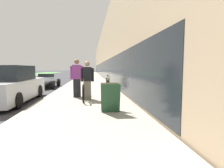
{
  "coord_description": "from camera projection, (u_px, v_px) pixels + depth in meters",
  "views": [
    {
      "loc": [
        6.08,
        -5.57,
        1.46
      ],
      "look_at": [
        8.19,
        12.3,
        -0.18
      ],
      "focal_mm": 28.0,
      "sensor_mm": 36.0,
      "label": 1
    }
  ],
  "objects": [
    {
      "name": "sidewalk_slab",
      "position": [
        90.0,
        78.0,
        26.38
      ],
      "size": [
        3.84,
        70.0,
        0.11
      ],
      "color": "#A39E8E",
      "rests_on": "ground"
    },
    {
      "name": "storefront_facade",
      "position": [
        125.0,
        57.0,
        34.78
      ],
      "size": [
        10.01,
        70.0,
        7.32
      ],
      "color": "tan",
      "rests_on": "ground"
    },
    {
      "name": "lawn_strip",
      "position": [
        10.0,
        77.0,
        28.81
      ],
      "size": [
        6.08,
        70.0,
        0.03
      ],
      "color": "#518E42",
      "rests_on": "ground"
    },
    {
      "name": "tandem_bicycle",
      "position": [
        84.0,
        89.0,
        7.88
      ],
      "size": [
        0.52,
        2.86,
        0.92
      ],
      "color": "black",
      "rests_on": "sidewalk_slab"
    },
    {
      "name": "person_rider",
      "position": [
        87.0,
        80.0,
        7.49
      ],
      "size": [
        0.56,
        0.22,
        1.65
      ],
      "color": "#756B5B",
      "rests_on": "sidewalk_slab"
    },
    {
      "name": "person_bystander",
      "position": [
        77.0,
        78.0,
        8.13
      ],
      "size": [
        0.6,
        0.24,
        1.77
      ],
      "color": "black",
      "rests_on": "sidewalk_slab"
    },
    {
      "name": "bike_rack_hoop",
      "position": [
        109.0,
        81.0,
        11.18
      ],
      "size": [
        0.05,
        0.6,
        0.84
      ],
      "color": "gray",
      "rests_on": "sidewalk_slab"
    },
    {
      "name": "cruiser_bike_nearest",
      "position": [
        107.0,
        82.0,
        12.18
      ],
      "size": [
        0.52,
        1.8,
        0.88
      ],
      "color": "black",
      "rests_on": "sidewalk_slab"
    },
    {
      "name": "sandwich_board_sign",
      "position": [
        110.0,
        97.0,
        5.43
      ],
      "size": [
        0.56,
        0.56,
        0.9
      ],
      "color": "#23472D",
      "rests_on": "sidewalk_slab"
    },
    {
      "name": "parked_sedan_curbside",
      "position": [
        9.0,
        86.0,
        7.39
      ],
      "size": [
        1.83,
        4.35,
        1.57
      ],
      "color": "silver",
      "rests_on": "ground"
    },
    {
      "name": "vintage_roadster_curbside",
      "position": [
        45.0,
        82.0,
        13.1
      ],
      "size": [
        1.84,
        3.83,
        1.03
      ],
      "color": "#4C5156",
      "rests_on": "ground"
    }
  ]
}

